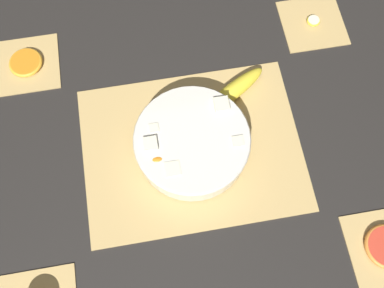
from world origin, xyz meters
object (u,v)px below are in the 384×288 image
object	(u,v)px
fruit_salad_bowl	(192,142)
banana_coin_single	(313,21)
whole_banana	(232,92)
orange_slice_whole	(26,63)

from	to	relation	value
fruit_salad_bowl	banana_coin_single	bearing A→B (deg)	-141.61
whole_banana	orange_slice_whole	distance (m)	0.49
whole_banana	banana_coin_single	world-z (taller)	whole_banana
orange_slice_whole	banana_coin_single	bearing A→B (deg)	180.00
fruit_salad_bowl	whole_banana	world-z (taller)	fruit_salad_bowl
whole_banana	banana_coin_single	bearing A→B (deg)	-145.32
orange_slice_whole	banana_coin_single	distance (m)	0.70
fruit_salad_bowl	banana_coin_single	xyz separation A→B (m)	(-0.35, -0.28, -0.03)
banana_coin_single	whole_banana	bearing A→B (deg)	34.68
orange_slice_whole	banana_coin_single	world-z (taller)	orange_slice_whole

